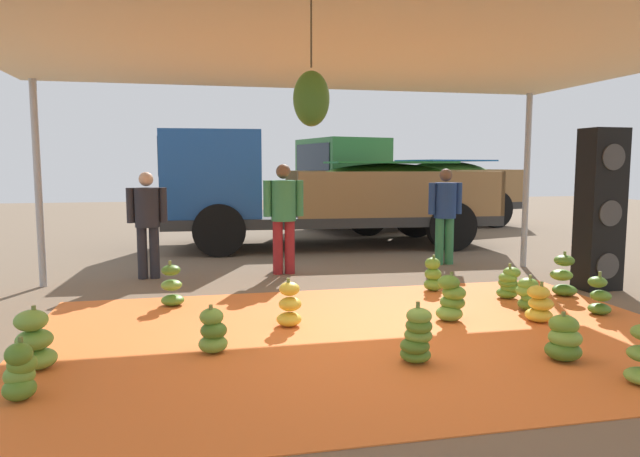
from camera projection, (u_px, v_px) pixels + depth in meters
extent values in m
plane|color=brown|center=(308.00, 279.00, 8.70)|extent=(40.00, 40.00, 0.00)
cube|color=orange|center=(366.00, 336.00, 5.78)|extent=(6.68, 4.38, 0.01)
cylinder|color=#9EA0A5|center=(38.00, 185.00, 8.03)|extent=(0.10, 0.10, 2.91)
cylinder|color=#9EA0A5|center=(526.00, 181.00, 9.63)|extent=(0.10, 0.10, 2.91)
cube|color=beige|center=(368.00, 37.00, 5.46)|extent=(8.00, 7.00, 0.06)
cylinder|color=#4C422D|center=(311.00, 24.00, 3.71)|extent=(0.01, 0.01, 0.55)
ellipsoid|color=#477523|center=(311.00, 99.00, 3.76)|extent=(0.24, 0.24, 0.36)
ellipsoid|color=#60932D|center=(433.00, 285.00, 7.86)|extent=(0.33, 0.33, 0.17)
ellipsoid|color=#60932D|center=(433.00, 274.00, 7.85)|extent=(0.32, 0.32, 0.17)
ellipsoid|color=#60932D|center=(432.00, 264.00, 7.83)|extent=(0.25, 0.25, 0.17)
cylinder|color=olive|center=(434.00, 259.00, 7.83)|extent=(0.04, 0.04, 0.12)
ellipsoid|color=gold|center=(539.00, 315.00, 6.31)|extent=(0.39, 0.39, 0.15)
ellipsoid|color=gold|center=(541.00, 304.00, 6.29)|extent=(0.32, 0.32, 0.15)
ellipsoid|color=gold|center=(538.00, 292.00, 6.26)|extent=(0.32, 0.32, 0.15)
cylinder|color=olive|center=(542.00, 287.00, 6.24)|extent=(0.04, 0.04, 0.12)
ellipsoid|color=gold|center=(289.00, 319.00, 6.13)|extent=(0.32, 0.32, 0.15)
ellipsoid|color=gold|center=(290.00, 304.00, 6.13)|extent=(0.32, 0.32, 0.15)
ellipsoid|color=gold|center=(289.00, 289.00, 6.14)|extent=(0.27, 0.27, 0.15)
cylinder|color=olive|center=(288.00, 284.00, 6.12)|extent=(0.04, 0.04, 0.12)
ellipsoid|color=#518428|center=(19.00, 389.00, 4.20)|extent=(0.29, 0.29, 0.17)
ellipsoid|color=#6B9E38|center=(19.00, 375.00, 4.23)|extent=(0.29, 0.29, 0.17)
ellipsoid|color=#60932D|center=(22.00, 364.00, 4.21)|extent=(0.25, 0.25, 0.17)
ellipsoid|color=#518428|center=(19.00, 354.00, 4.16)|extent=(0.21, 0.21, 0.17)
cylinder|color=olive|center=(21.00, 345.00, 4.18)|extent=(0.04, 0.04, 0.12)
ellipsoid|color=#518428|center=(415.00, 354.00, 5.01)|extent=(0.33, 0.33, 0.14)
ellipsoid|color=#477523|center=(415.00, 346.00, 4.96)|extent=(0.36, 0.36, 0.14)
ellipsoid|color=#6B9E38|center=(418.00, 335.00, 4.97)|extent=(0.32, 0.32, 0.14)
ellipsoid|color=#518428|center=(419.00, 326.00, 4.94)|extent=(0.33, 0.33, 0.14)
ellipsoid|color=#75A83D|center=(419.00, 316.00, 4.93)|extent=(0.31, 0.31, 0.14)
cylinder|color=olive|center=(418.00, 309.00, 4.94)|extent=(0.04, 0.04, 0.12)
ellipsoid|color=#6B9E38|center=(213.00, 344.00, 5.27)|extent=(0.38, 0.38, 0.16)
ellipsoid|color=#477523|center=(214.00, 330.00, 5.26)|extent=(0.31, 0.31, 0.16)
ellipsoid|color=#6B9E38|center=(212.00, 317.00, 5.27)|extent=(0.30, 0.30, 0.16)
cylinder|color=olive|center=(211.00, 311.00, 5.23)|extent=(0.04, 0.04, 0.12)
ellipsoid|color=#518428|center=(173.00, 300.00, 7.04)|extent=(0.34, 0.34, 0.13)
ellipsoid|color=#6B9E38|center=(172.00, 285.00, 7.03)|extent=(0.36, 0.36, 0.13)
ellipsoid|color=#477523|center=(171.00, 270.00, 7.01)|extent=(0.28, 0.28, 0.13)
cylinder|color=olive|center=(170.00, 266.00, 7.00)|extent=(0.04, 0.04, 0.12)
ellipsoid|color=#477523|center=(564.00, 290.00, 7.57)|extent=(0.41, 0.41, 0.15)
ellipsoid|color=#60932D|center=(561.00, 275.00, 7.56)|extent=(0.37, 0.37, 0.15)
ellipsoid|color=#477523|center=(564.00, 260.00, 7.51)|extent=(0.36, 0.36, 0.15)
cylinder|color=olive|center=(565.00, 256.00, 7.51)|extent=(0.04, 0.04, 0.12)
ellipsoid|color=#477523|center=(563.00, 351.00, 5.06)|extent=(0.40, 0.40, 0.17)
ellipsoid|color=#75A83D|center=(565.00, 338.00, 5.06)|extent=(0.37, 0.37, 0.17)
ellipsoid|color=#60932D|center=(564.00, 325.00, 5.08)|extent=(0.34, 0.34, 0.17)
cylinder|color=olive|center=(563.00, 319.00, 5.05)|extent=(0.04, 0.04, 0.12)
ellipsoid|color=#518428|center=(507.00, 293.00, 7.41)|extent=(0.32, 0.32, 0.14)
ellipsoid|color=#518428|center=(511.00, 288.00, 7.39)|extent=(0.27, 0.27, 0.14)
ellipsoid|color=#518428|center=(508.00, 283.00, 7.38)|extent=(0.29, 0.29, 0.14)
ellipsoid|color=#60932D|center=(508.00, 278.00, 7.36)|extent=(0.30, 0.30, 0.14)
ellipsoid|color=#60932D|center=(512.00, 272.00, 7.36)|extent=(0.30, 0.30, 0.14)
cylinder|color=olive|center=(510.00, 268.00, 7.35)|extent=(0.04, 0.04, 0.12)
ellipsoid|color=#6B9E38|center=(449.00, 313.00, 6.34)|extent=(0.41, 0.41, 0.17)
ellipsoid|color=#518428|center=(452.00, 302.00, 6.37)|extent=(0.34, 0.34, 0.17)
ellipsoid|color=#60932D|center=(454.00, 293.00, 6.34)|extent=(0.37, 0.37, 0.17)
ellipsoid|color=#518428|center=(449.00, 283.00, 6.33)|extent=(0.34, 0.34, 0.17)
cylinder|color=olive|center=(452.00, 277.00, 6.32)|extent=(0.04, 0.04, 0.12)
ellipsoid|color=#75A83D|center=(37.00, 359.00, 4.84)|extent=(0.38, 0.38, 0.18)
ellipsoid|color=#6B9E38|center=(34.00, 340.00, 4.80)|extent=(0.40, 0.40, 0.18)
ellipsoid|color=#75A83D|center=(31.00, 320.00, 4.76)|extent=(0.36, 0.36, 0.18)
cylinder|color=olive|center=(34.00, 313.00, 4.78)|extent=(0.04, 0.04, 0.12)
ellipsoid|color=#477523|center=(599.00, 309.00, 6.62)|extent=(0.34, 0.34, 0.13)
ellipsoid|color=#518428|center=(601.00, 296.00, 6.58)|extent=(0.27, 0.27, 0.13)
ellipsoid|color=#518428|center=(598.00, 282.00, 6.57)|extent=(0.29, 0.29, 0.13)
cylinder|color=olive|center=(600.00, 277.00, 6.57)|extent=(0.04, 0.04, 0.12)
ellipsoid|color=#477523|center=(530.00, 304.00, 6.79)|extent=(0.39, 0.39, 0.16)
ellipsoid|color=#477523|center=(533.00, 298.00, 6.76)|extent=(0.33, 0.33, 0.16)
ellipsoid|color=#6B9E38|center=(527.00, 291.00, 6.79)|extent=(0.31, 0.31, 0.16)
ellipsoid|color=#60932D|center=(528.00, 284.00, 6.79)|extent=(0.25, 0.25, 0.16)
cylinder|color=olive|center=(530.00, 280.00, 6.76)|extent=(0.04, 0.04, 0.12)
cube|color=#2D2D2D|center=(329.00, 218.00, 12.29)|extent=(6.91, 2.85, 0.20)
cube|color=#1E4C93|center=(212.00, 174.00, 11.81)|extent=(2.02, 2.38, 1.70)
cube|color=#232D38|center=(164.00, 157.00, 11.62)|extent=(0.14, 1.97, 0.75)
cube|color=olive|center=(404.00, 195.00, 11.26)|extent=(4.20, 0.32, 0.90)
cube|color=olive|center=(374.00, 189.00, 13.60)|extent=(4.20, 0.32, 0.90)
cube|color=olive|center=(477.00, 191.00, 12.75)|extent=(0.22, 2.47, 0.90)
ellipsoid|color=#477523|center=(388.00, 188.00, 12.42)|extent=(3.81, 2.28, 1.06)
cube|color=#237533|center=(388.00, 162.00, 12.36)|extent=(2.62, 2.02, 0.04)
cylinder|color=black|center=(219.00, 230.00, 10.83)|extent=(1.01, 0.34, 1.00)
cylinder|color=black|center=(221.00, 219.00, 13.06)|extent=(1.01, 0.34, 1.00)
cylinder|color=black|center=(451.00, 226.00, 11.55)|extent=(1.01, 0.34, 1.00)
cylinder|color=black|center=(415.00, 216.00, 13.78)|extent=(1.01, 0.34, 1.00)
cube|color=#2D2D2D|center=(411.00, 206.00, 15.98)|extent=(6.46, 3.76, 0.20)
cube|color=#2D6B33|center=(342.00, 172.00, 14.93)|extent=(2.17, 2.55, 1.70)
cube|color=#232D38|center=(312.00, 159.00, 14.52)|extent=(0.47, 1.88, 0.75)
cube|color=olive|center=(472.00, 187.00, 15.38)|extent=(3.68, 0.96, 0.90)
cube|color=olive|center=(421.00, 184.00, 17.46)|extent=(3.68, 0.96, 0.90)
cube|color=olive|center=(494.00, 184.00, 17.22)|extent=(0.64, 2.36, 0.90)
ellipsoid|color=#477523|center=(445.00, 181.00, 16.41)|extent=(3.69, 2.74, 1.13)
cube|color=#19569E|center=(445.00, 161.00, 16.34)|extent=(2.62, 2.31, 0.04)
cylinder|color=black|center=(367.00, 215.00, 14.11)|extent=(1.04, 0.51, 1.00)
cylinder|color=black|center=(327.00, 209.00, 16.09)|extent=(1.04, 0.51, 1.00)
cylinder|color=black|center=(496.00, 210.00, 15.90)|extent=(1.04, 0.51, 1.00)
cylinder|color=black|center=(446.00, 205.00, 17.87)|extent=(1.04, 0.51, 1.00)
cylinder|color=maroon|center=(278.00, 248.00, 9.08)|extent=(0.16, 0.16, 0.85)
cylinder|color=maroon|center=(290.00, 247.00, 9.12)|extent=(0.16, 0.16, 0.85)
cylinder|color=#337A4C|center=(283.00, 201.00, 9.02)|extent=(0.39, 0.39, 0.64)
cylinder|color=#337A4C|center=(267.00, 199.00, 8.96)|extent=(0.12, 0.12, 0.57)
cylinder|color=#337A4C|center=(300.00, 198.00, 9.07)|extent=(0.12, 0.12, 0.57)
sphere|color=brown|center=(283.00, 171.00, 8.97)|extent=(0.23, 0.23, 0.23)
cylinder|color=#26262D|center=(142.00, 253.00, 8.71)|extent=(0.15, 0.15, 0.79)
cylinder|color=#26262D|center=(155.00, 253.00, 8.75)|extent=(0.15, 0.15, 0.79)
cylinder|color=#26262D|center=(147.00, 207.00, 8.65)|extent=(0.36, 0.36, 0.59)
cylinder|color=#26262D|center=(130.00, 205.00, 8.60)|extent=(0.12, 0.12, 0.53)
cylinder|color=#26262D|center=(163.00, 205.00, 8.70)|extent=(0.12, 0.12, 0.53)
sphere|color=tan|center=(146.00, 179.00, 8.61)|extent=(0.21, 0.21, 0.21)
cylinder|color=#337A4C|center=(439.00, 241.00, 9.97)|extent=(0.15, 0.15, 0.81)
cylinder|color=#337A4C|center=(449.00, 241.00, 10.01)|extent=(0.15, 0.15, 0.81)
cylinder|color=navy|center=(445.00, 200.00, 9.91)|extent=(0.37, 0.37, 0.61)
cylinder|color=navy|center=(432.00, 199.00, 9.86)|extent=(0.12, 0.12, 0.54)
cylinder|color=navy|center=(458.00, 198.00, 9.96)|extent=(0.12, 0.12, 0.54)
sphere|color=brown|center=(446.00, 175.00, 9.86)|extent=(0.22, 0.22, 0.22)
cube|color=black|center=(597.00, 263.00, 8.00)|extent=(0.56, 0.42, 0.72)
cylinder|color=#383838|center=(608.00, 266.00, 7.79)|extent=(0.35, 0.03, 0.35)
cube|color=black|center=(600.00, 212.00, 7.92)|extent=(0.56, 0.42, 0.72)
cylinder|color=#383838|center=(611.00, 213.00, 7.71)|extent=(0.35, 0.03, 0.35)
cube|color=black|center=(603.00, 157.00, 7.83)|extent=(0.56, 0.42, 0.79)
cylinder|color=#383838|center=(614.00, 157.00, 7.63)|extent=(0.35, 0.03, 0.35)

